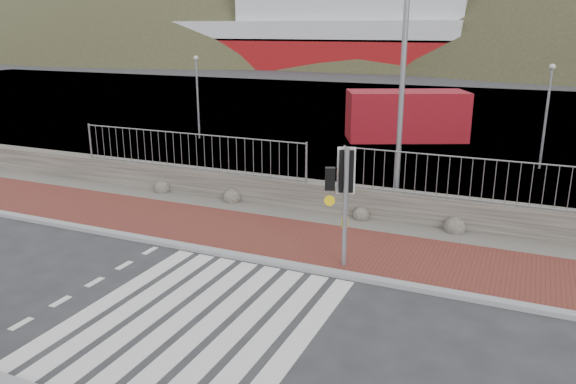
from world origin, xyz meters
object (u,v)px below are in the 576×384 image
at_px(ferry, 309,28).
at_px(shipping_container, 406,116).
at_px(streetlight, 410,41).
at_px(traffic_signal_far, 344,182).

relative_size(ferry, shipping_container, 8.59).
xyz_separation_m(ferry, streetlight, (26.78, -59.76, -0.26)).
height_order(ferry, shipping_container, ferry).
xyz_separation_m(traffic_signal_far, streetlight, (0.32, 4.69, 3.00)).
bearing_deg(shipping_container, ferry, 92.17).
xyz_separation_m(ferry, shipping_container, (24.36, -48.09, -4.15)).
distance_m(ferry, shipping_container, 54.06).
relative_size(traffic_signal_far, streetlight, 0.32).
height_order(ferry, traffic_signal_far, ferry).
xyz_separation_m(traffic_signal_far, shipping_container, (-2.10, 16.37, -0.89)).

